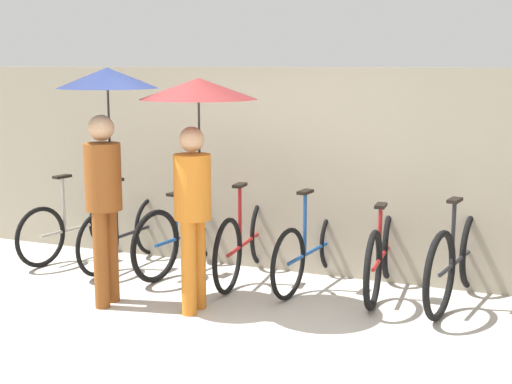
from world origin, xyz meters
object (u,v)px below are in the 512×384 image
parked_bicycle_2 (187,234)px  parked_bicycle_4 (313,248)px  parked_bicycle_5 (382,254)px  pedestrian_center (197,129)px  parked_bicycle_1 (127,232)px  parked_bicycle_6 (458,260)px  pedestrian_leading (106,127)px  parked_bicycle_3 (246,240)px  parked_bicycle_0 (78,226)px

parked_bicycle_2 → parked_bicycle_4: bearing=-80.6°
parked_bicycle_5 → pedestrian_center: bearing=123.3°
parked_bicycle_5 → parked_bicycle_1: bearing=88.4°
parked_bicycle_6 → pedestrian_leading: bearing=121.3°
parked_bicycle_3 → parked_bicycle_2: bearing=82.7°
parked_bicycle_0 → parked_bicycle_6: 4.11m
parked_bicycle_1 → parked_bicycle_3: 1.37m
parked_bicycle_6 → pedestrian_leading: (-2.91, -1.14, 1.19)m
pedestrian_center → parked_bicycle_5: bearing=37.0°
parked_bicycle_0 → parked_bicycle_3: 2.06m
parked_bicycle_0 → parked_bicycle_6: parked_bicycle_0 is taller
parked_bicycle_3 → pedestrian_center: size_ratio=0.89×
parked_bicycle_0 → parked_bicycle_4: 2.74m
parked_bicycle_0 → parked_bicycle_6: (4.11, -0.03, 0.05)m
parked_bicycle_0 → parked_bicycle_3: bearing=-78.9°
parked_bicycle_0 → parked_bicycle_5: size_ratio=0.97×
parked_bicycle_5 → pedestrian_leading: (-2.22, -1.17, 1.22)m
parked_bicycle_3 → parked_bicycle_6: parked_bicycle_3 is taller
parked_bicycle_1 → pedestrian_center: size_ratio=0.80×
parked_bicycle_0 → parked_bicycle_1: (0.68, -0.07, 0.01)m
parked_bicycle_2 → pedestrian_leading: bearing=-178.6°
parked_bicycle_0 → parked_bicycle_2: size_ratio=0.94×
parked_bicycle_2 → pedestrian_center: bearing=-138.9°
parked_bicycle_0 → parked_bicycle_5: 3.43m
parked_bicycle_0 → pedestrian_center: size_ratio=0.81×
parked_bicycle_2 → parked_bicycle_5: 2.06m
parked_bicycle_3 → parked_bicycle_5: size_ratio=1.06×
parked_bicycle_1 → pedestrian_center: bearing=-121.3°
pedestrian_leading → pedestrian_center: bearing=5.5°
parked_bicycle_2 → pedestrian_leading: (-0.16, -1.18, 1.21)m
pedestrian_leading → pedestrian_center: pedestrian_leading is taller
parked_bicycle_5 → pedestrian_leading: 2.79m
parked_bicycle_1 → parked_bicycle_2: bearing=-79.2°
parked_bicycle_5 → parked_bicycle_6: parked_bicycle_5 is taller
parked_bicycle_5 → parked_bicycle_6: size_ratio=0.94×
parked_bicycle_1 → parked_bicycle_4: 2.06m
parked_bicycle_0 → parked_bicycle_4: size_ratio=0.95×
parked_bicycle_0 → pedestrian_center: bearing=-105.1°
parked_bicycle_6 → pedestrian_leading: size_ratio=0.85×
parked_bicycle_0 → parked_bicycle_3: (2.06, -0.03, 0.03)m
parked_bicycle_1 → parked_bicycle_4: (2.06, 0.08, 0.00)m
parked_bicycle_1 → parked_bicycle_5: size_ratio=0.96×
parked_bicycle_1 → parked_bicycle_3: size_ratio=0.91×
parked_bicycle_1 → parked_bicycle_2: size_ratio=0.93×
parked_bicycle_1 → parked_bicycle_4: bearing=-83.1°
parked_bicycle_3 → pedestrian_leading: (-0.85, -1.14, 1.21)m
parked_bicycle_1 → pedestrian_leading: bearing=-150.1°
pedestrian_center → pedestrian_leading: bearing=-169.3°
parked_bicycle_2 → parked_bicycle_0: bearing=99.6°
parked_bicycle_1 → pedestrian_leading: (0.52, -1.11, 1.23)m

